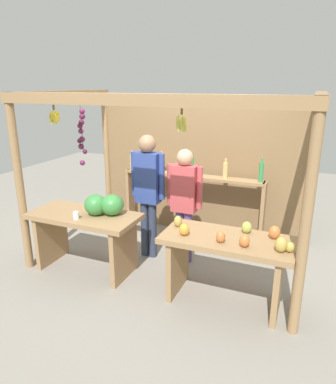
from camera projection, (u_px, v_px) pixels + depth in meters
The scene contains 7 objects.
ground_plane at pixel (173, 256), 4.89m from camera, with size 12.00×12.00×0.00m, color gray.
market_stall at pixel (186, 159), 4.91m from camera, with size 3.42×2.10×2.22m.
fruit_counter_left at pixel (90, 223), 4.37m from camera, with size 1.39×0.64×1.02m.
fruit_counter_right at pixel (228, 254), 3.72m from camera, with size 1.39×0.64×0.92m.
bottle_shelf_unit at pixel (192, 189), 5.31m from camera, with size 2.20×0.22×1.33m.
vendor_man at pixel (148, 185), 4.62m from camera, with size 0.48×0.23×1.69m.
vendor_woman at pixel (184, 197), 4.51m from camera, with size 0.48×0.21×1.54m.
Camera 1 is at (1.63, -4.09, 2.31)m, focal length 32.63 mm.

